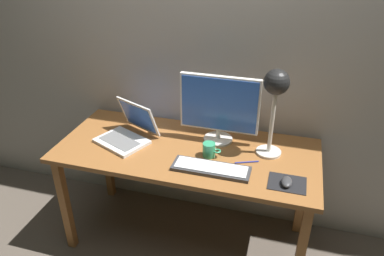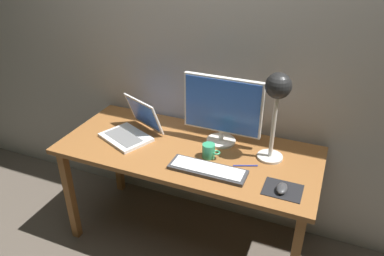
# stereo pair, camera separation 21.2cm
# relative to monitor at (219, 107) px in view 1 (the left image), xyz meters

# --- Properties ---
(ground_plane) EXTENTS (4.80, 4.80, 0.00)m
(ground_plane) POSITION_rel_monitor_xyz_m (-0.16, -0.15, -0.98)
(ground_plane) COLOR brown
(ground_plane) RESTS_ON ground
(back_wall) EXTENTS (4.80, 0.06, 2.60)m
(back_wall) POSITION_rel_monitor_xyz_m (-0.16, 0.25, 0.32)
(back_wall) COLOR #A8A099
(back_wall) RESTS_ON ground
(desk) EXTENTS (1.60, 0.70, 0.74)m
(desk) POSITION_rel_monitor_xyz_m (-0.16, -0.15, -0.31)
(desk) COLOR #935B2D
(desk) RESTS_ON ground
(monitor) EXTENTS (0.49, 0.18, 0.44)m
(monitor) POSITION_rel_monitor_xyz_m (0.00, 0.00, 0.00)
(monitor) COLOR silver
(monitor) RESTS_ON desk
(keyboard_main) EXTENTS (0.44, 0.14, 0.03)m
(keyboard_main) POSITION_rel_monitor_xyz_m (0.03, -0.33, -0.22)
(keyboard_main) COLOR #38383A
(keyboard_main) RESTS_ON desk
(laptop) EXTENTS (0.40, 0.41, 0.24)m
(laptop) POSITION_rel_monitor_xyz_m (-0.55, -0.13, -0.17)
(laptop) COLOR silver
(laptop) RESTS_ON desk
(desk_lamp) EXTENTS (0.15, 0.15, 0.53)m
(desk_lamp) POSITION_rel_monitor_xyz_m (0.33, -0.06, 0.17)
(desk_lamp) COLOR beige
(desk_lamp) RESTS_ON desk
(mousepad) EXTENTS (0.20, 0.16, 0.00)m
(mousepad) POSITION_rel_monitor_xyz_m (0.45, -0.34, -0.23)
(mousepad) COLOR black
(mousepad) RESTS_ON desk
(mouse) EXTENTS (0.06, 0.10, 0.03)m
(mouse) POSITION_rel_monitor_xyz_m (0.45, -0.35, -0.22)
(mouse) COLOR #38383A
(mouse) RESTS_ON mousepad
(coffee_mug) EXTENTS (0.11, 0.08, 0.09)m
(coffee_mug) POSITION_rel_monitor_xyz_m (-0.01, -0.20, -0.19)
(coffee_mug) COLOR #339966
(coffee_mug) RESTS_ON desk
(pen) EXTENTS (0.13, 0.06, 0.01)m
(pen) POSITION_rel_monitor_xyz_m (0.22, -0.20, -0.23)
(pen) COLOR #2633A5
(pen) RESTS_ON desk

